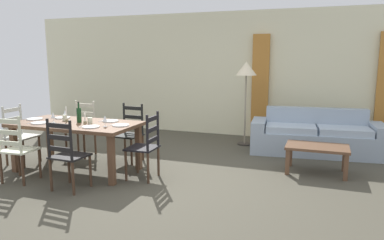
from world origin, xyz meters
name	(u,v)px	position (x,y,z in m)	size (l,w,h in m)	color
ground_plane	(162,178)	(0.00, 0.00, -0.01)	(9.60, 9.60, 0.02)	#464336
wall_far	(223,74)	(0.00, 3.30, 1.35)	(9.60, 0.16, 2.70)	beige
curtain_panel_left	(260,87)	(0.85, 3.16, 1.10)	(0.35, 0.08, 2.20)	#B4742F
dining_table	(76,128)	(-1.36, -0.14, 0.66)	(1.90, 0.96, 0.75)	brown
dining_chair_near_left	(17,149)	(-1.80, -0.86, 0.48)	(0.45, 0.43, 0.96)	beige
dining_chair_near_right	(67,155)	(-0.94, -0.88, 0.48)	(0.44, 0.42, 0.96)	black
dining_chair_far_left	(82,129)	(-1.85, 0.65, 0.48)	(0.44, 0.42, 0.96)	beige
dining_chair_far_right	(129,133)	(-0.87, 0.61, 0.48)	(0.45, 0.43, 0.96)	black
dining_chair_head_west	(19,135)	(-2.48, -0.13, 0.48)	(0.41, 0.43, 0.96)	beige
dining_chair_head_east	(146,146)	(-0.20, -0.12, 0.48)	(0.42, 0.43, 0.96)	black
dinner_plate_near_left	(40,123)	(-1.81, -0.39, 0.76)	(0.24, 0.24, 0.02)	white
fork_near_left	(32,123)	(-1.96, -0.39, 0.75)	(0.02, 0.17, 0.01)	silver
dinner_plate_near_right	(91,127)	(-0.91, -0.39, 0.76)	(0.24, 0.24, 0.02)	white
fork_near_right	(82,127)	(-1.06, -0.39, 0.75)	(0.02, 0.17, 0.01)	silver
dinner_plate_far_left	(62,118)	(-1.81, 0.11, 0.76)	(0.24, 0.24, 0.02)	white
fork_far_left	(55,118)	(-1.96, 0.11, 0.75)	(0.02, 0.17, 0.01)	silver
dinner_plate_far_right	(111,121)	(-0.91, 0.11, 0.76)	(0.24, 0.24, 0.02)	white
fork_far_right	(102,121)	(-1.06, 0.11, 0.75)	(0.02, 0.17, 0.01)	silver
dinner_plate_head_west	(35,119)	(-2.14, -0.14, 0.76)	(0.24, 0.24, 0.02)	white
fork_head_west	(27,119)	(-2.29, -0.14, 0.75)	(0.02, 0.17, 0.01)	silver
dinner_plate_head_east	(121,125)	(-0.58, -0.14, 0.76)	(0.24, 0.24, 0.02)	white
fork_head_east	(112,125)	(-0.73, -0.14, 0.75)	(0.02, 0.17, 0.01)	silver
wine_bottle	(79,115)	(-1.32, -0.11, 0.87)	(0.07, 0.07, 0.32)	#143819
wine_glass_near_left	(53,116)	(-1.66, -0.27, 0.86)	(0.06, 0.06, 0.16)	white
wine_glass_near_right	(105,119)	(-0.76, -0.27, 0.86)	(0.06, 0.06, 0.16)	white
wine_glass_far_left	(65,113)	(-1.66, 0.00, 0.86)	(0.06, 0.06, 0.16)	white
coffee_cup_primary	(90,121)	(-1.10, -0.14, 0.80)	(0.07, 0.07, 0.09)	beige
coffee_cup_secondary	(65,118)	(-1.63, -0.05, 0.80)	(0.07, 0.07, 0.09)	beige
candle_tall	(67,117)	(-1.54, -0.12, 0.82)	(0.05, 0.05, 0.24)	#998C66
candle_short	(85,121)	(-1.16, -0.18, 0.79)	(0.05, 0.05, 0.17)	#998C66
couch	(316,137)	(2.04, 2.21, 0.29)	(2.35, 1.04, 0.80)	#95A5B5
coffee_table	(317,150)	(2.09, 1.00, 0.36)	(0.90, 0.56, 0.42)	brown
standing_lamp	(246,74)	(0.70, 2.40, 1.41)	(0.40, 0.40, 1.64)	#332D28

